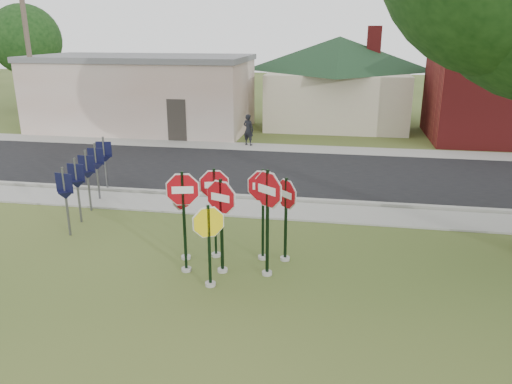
% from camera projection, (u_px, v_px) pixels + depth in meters
% --- Properties ---
extents(ground, '(120.00, 120.00, 0.00)m').
position_uv_depth(ground, '(221.00, 294.00, 10.99)').
color(ground, '#364C1C').
rests_on(ground, ground).
extents(sidewalk_near, '(60.00, 1.60, 0.06)m').
position_uv_depth(sidewalk_near, '(261.00, 209.00, 16.13)').
color(sidewalk_near, gray).
rests_on(sidewalk_near, ground).
extents(road, '(60.00, 7.00, 0.04)m').
position_uv_depth(road, '(279.00, 172.00, 20.35)').
color(road, black).
rests_on(road, ground).
extents(sidewalk_far, '(60.00, 1.60, 0.06)m').
position_uv_depth(sidewalk_far, '(291.00, 149.00, 24.37)').
color(sidewalk_far, gray).
rests_on(sidewalk_far, ground).
extents(curb, '(60.00, 0.20, 0.14)m').
position_uv_depth(curb, '(266.00, 198.00, 17.05)').
color(curb, gray).
rests_on(curb, ground).
extents(stop_sign_center, '(1.03, 0.43, 2.44)m').
position_uv_depth(stop_sign_center, '(221.00, 213.00, 11.56)').
color(stop_sign_center, '#9D9A92').
rests_on(stop_sign_center, ground).
extents(stop_sign_yellow, '(0.88, 0.48, 2.04)m').
position_uv_depth(stop_sign_yellow, '(209.00, 237.00, 10.99)').
color(stop_sign_yellow, '#9D9A92').
rests_on(stop_sign_yellow, ground).
extents(stop_sign_left, '(1.05, 0.28, 2.60)m').
position_uv_depth(stop_sign_left, '(184.00, 208.00, 11.55)').
color(stop_sign_left, '#9D9A92').
rests_on(stop_sign_left, ground).
extents(stop_sign_right, '(0.96, 0.71, 2.71)m').
position_uv_depth(stop_sign_right, '(268.00, 207.00, 11.34)').
color(stop_sign_right, '#9D9A92').
rests_on(stop_sign_right, ground).
extents(stop_sign_back_right, '(1.09, 0.24, 2.48)m').
position_uv_depth(stop_sign_back_right, '(263.00, 202.00, 12.23)').
color(stop_sign_back_right, '#9D9A92').
rests_on(stop_sign_back_right, ground).
extents(stop_sign_back_left, '(0.99, 0.26, 2.44)m').
position_uv_depth(stop_sign_back_left, '(215.00, 201.00, 12.38)').
color(stop_sign_back_left, '#9D9A92').
rests_on(stop_sign_back_left, ground).
extents(stop_sign_far_right, '(0.73, 0.74, 2.27)m').
position_uv_depth(stop_sign_far_right, '(286.00, 209.00, 12.21)').
color(stop_sign_far_right, '#9D9A92').
rests_on(stop_sign_far_right, ground).
extents(stop_sign_far_left, '(0.42, 0.99, 2.26)m').
position_uv_depth(stop_sign_far_left, '(184.00, 208.00, 12.28)').
color(stop_sign_far_left, '#9D9A92').
rests_on(stop_sign_far_left, ground).
extents(route_sign_row, '(1.43, 4.63, 2.00)m').
position_uv_depth(route_sign_row, '(87.00, 174.00, 15.72)').
color(route_sign_row, '#59595E').
rests_on(route_sign_row, ground).
extents(building_stucco, '(12.20, 6.20, 4.20)m').
position_uv_depth(building_stucco, '(143.00, 92.00, 28.67)').
color(building_stucco, silver).
rests_on(building_stucco, ground).
extents(building_house, '(11.60, 11.60, 6.20)m').
position_uv_depth(building_house, '(339.00, 63.00, 30.14)').
color(building_house, '#BBAA94').
rests_on(building_house, ground).
extents(utility_pole_near, '(2.20, 0.26, 9.50)m').
position_uv_depth(utility_pole_near, '(28.00, 42.00, 26.00)').
color(utility_pole_near, '#4A3F31').
rests_on(utility_pole_near, ground).
extents(bg_tree_left, '(4.90, 4.90, 7.35)m').
position_uv_depth(bg_tree_left, '(26.00, 40.00, 35.26)').
color(bg_tree_left, '#321F16').
rests_on(bg_tree_left, ground).
extents(pedestrian, '(0.67, 0.56, 1.56)m').
position_uv_depth(pedestrian, '(248.00, 130.00, 24.75)').
color(pedestrian, black).
rests_on(pedestrian, sidewalk_far).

